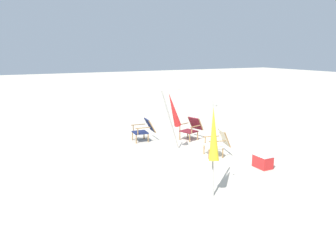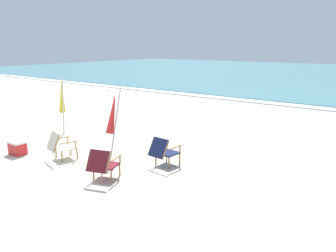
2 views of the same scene
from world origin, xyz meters
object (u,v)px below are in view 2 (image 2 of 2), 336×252
(beach_chair_back_left, at_px, (103,163))
(cooler_box, at_px, (17,148))
(beach_chair_mid_center, at_px, (164,151))
(umbrella_furled_red, at_px, (113,113))
(beach_chair_far_center, at_px, (60,145))
(umbrella_furled_yellow, at_px, (62,97))

(beach_chair_back_left, relative_size, cooler_box, 1.84)
(beach_chair_mid_center, relative_size, umbrella_furled_red, 0.40)
(cooler_box, bearing_deg, beach_chair_far_center, 18.20)
(beach_chair_mid_center, bearing_deg, umbrella_furled_yellow, 175.24)
(beach_chair_far_center, bearing_deg, beach_chair_back_left, -8.34)
(beach_chair_far_center, distance_m, umbrella_furled_red, 1.72)
(beach_chair_back_left, relative_size, umbrella_furled_yellow, 0.44)
(beach_chair_far_center, distance_m, beach_chair_mid_center, 2.91)
(beach_chair_back_left, bearing_deg, umbrella_furled_yellow, 154.34)
(beach_chair_far_center, distance_m, cooler_box, 1.51)
(beach_chair_far_center, relative_size, cooler_box, 1.71)
(cooler_box, bearing_deg, umbrella_furled_red, 28.86)
(umbrella_furled_red, xyz_separation_m, cooler_box, (-2.56, -1.41, -1.10))
(beach_chair_back_left, bearing_deg, beach_chair_far_center, 171.66)
(beach_chair_mid_center, height_order, umbrella_furled_red, umbrella_furled_red)
(umbrella_furled_yellow, bearing_deg, cooler_box, -71.77)
(umbrella_furled_red, relative_size, umbrella_furled_yellow, 0.97)
(umbrella_furled_red, height_order, cooler_box, umbrella_furled_red)
(beach_chair_back_left, bearing_deg, umbrella_furled_red, 125.56)
(beach_chair_mid_center, xyz_separation_m, umbrella_furled_red, (-1.46, -0.36, 0.88))
(umbrella_furled_red, bearing_deg, beach_chair_back_left, -54.44)
(beach_chair_mid_center, bearing_deg, beach_chair_back_left, -109.63)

